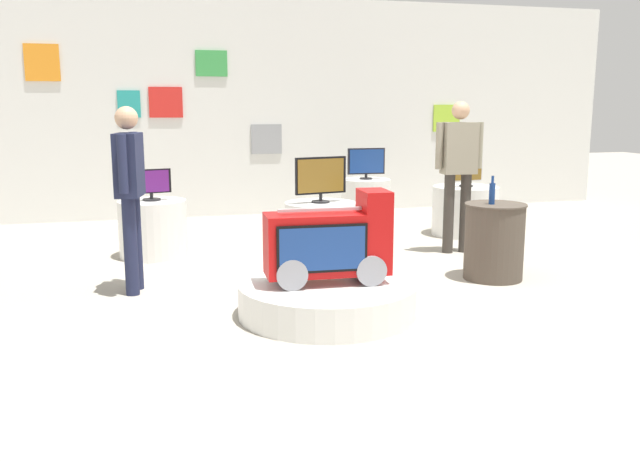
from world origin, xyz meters
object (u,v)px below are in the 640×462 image
Objects in this scene: display_pedestal_far_right at (321,231)px; shopper_browsing_near_truck at (130,185)px; side_table_round at (494,241)px; shopper_browsing_rear at (459,165)px; display_pedestal_center_rear at (153,228)px; novelty_firetruck_tv at (330,246)px; tv_on_right_rear at (467,172)px; display_pedestal_right_rear at (465,211)px; tv_on_left_rear at (366,162)px; main_display_pedestal at (327,299)px; tv_on_far_right at (321,177)px; bottle_on_side_table at (492,193)px; display_pedestal_left_rear at (366,201)px; tv_on_center_rear at (151,184)px.

shopper_browsing_near_truck is (-1.96, -0.81, 0.66)m from display_pedestal_far_right.
shopper_browsing_rear is at bearing 80.93° from side_table_round.
display_pedestal_center_rear is 1.88m from display_pedestal_far_right.
shopper_browsing_near_truck is (-1.52, 1.11, 0.41)m from novelty_firetruck_tv.
tv_on_right_rear is (3.95, 0.27, 0.50)m from display_pedestal_center_rear.
display_pedestal_right_rear is at bearing 87.17° from tv_on_right_rear.
tv_on_left_rear is 2.47m from display_pedestal_far_right.
side_table_round reaches higher than main_display_pedestal.
display_pedestal_far_right is (-2.19, -0.92, 0.00)m from display_pedestal_right_rear.
tv_on_left_rear is at bearing 59.47° from tv_on_far_right.
bottle_on_side_table is at bearing -42.50° from display_pedestal_far_right.
novelty_firetruck_tv reaches higher than side_table_round.
bottle_on_side_table reaches higher than main_display_pedestal.
main_display_pedestal is 1.69× the size of display_pedestal_right_rear.
tv_on_far_right is at bearing 77.02° from novelty_firetruck_tv.
display_pedestal_far_right reaches higher than main_display_pedestal.
tv_on_far_right is 0.34× the size of shopper_browsing_rear.
side_table_round is 0.44× the size of shopper_browsing_near_truck.
display_pedestal_left_rear is 2.41m from display_pedestal_far_right.
display_pedestal_left_rear is 2.49m from tv_on_far_right.
tv_on_center_rear is at bearing 82.07° from shopper_browsing_near_truck.
shopper_browsing_near_truck reaches higher than tv_on_left_rear.
display_pedestal_center_rear is (-1.32, 2.56, -0.25)m from novelty_firetruck_tv.
tv_on_left_rear reaches higher than display_pedestal_far_right.
tv_on_far_right is at bearing -20.08° from tv_on_center_rear.
tv_on_far_right reaches higher than tv_on_left_rear.
shopper_browsing_rear reaches higher than display_pedestal_right_rear.
tv_on_right_rear is at bearing -92.83° from display_pedestal_right_rear.
novelty_firetruck_tv is at bearing -159.44° from side_table_round.
novelty_firetruck_tv is at bearing -112.64° from display_pedestal_left_rear.
novelty_firetruck_tv is 1.99m from display_pedestal_far_right.
main_display_pedestal is 4.39m from tv_on_left_rear.
tv_on_right_rear reaches higher than display_pedestal_center_rear.
tv_on_left_rear is 3.36m from display_pedestal_center_rear.
display_pedestal_right_rear is 2.28m from side_table_round.
tv_on_left_rear reaches higher than main_display_pedestal.
display_pedestal_left_rear is at bearing 91.16° from tv_on_left_rear.
display_pedestal_far_right is 0.46× the size of shopper_browsing_rear.
side_table_round is at bearing -30.49° from display_pedestal_center_rear.
tv_on_far_right is at bearing -120.53° from tv_on_left_rear.
tv_on_far_right is (-1.23, -2.08, 0.04)m from tv_on_left_rear.
shopper_browsing_near_truck is at bearing -97.94° from display_pedestal_center_rear.
bottle_on_side_table is at bearing -111.23° from display_pedestal_right_rear.
bottle_on_side_table is 1.24m from shopper_browsing_rear.
shopper_browsing_rear reaches higher than side_table_round.
tv_on_right_rear is (3.95, 0.27, -0.00)m from tv_on_center_rear.
tv_on_center_rear is at bearing -154.26° from display_pedestal_left_rear.
display_pedestal_left_rear is 2.26m from shopper_browsing_rear.
tv_on_far_right is (1.76, -0.64, 0.09)m from tv_on_center_rear.
shopper_browsing_near_truck is at bearing -137.89° from tv_on_left_rear.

